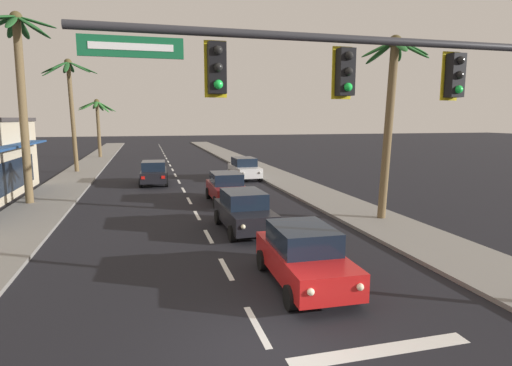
% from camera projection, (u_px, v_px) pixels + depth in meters
% --- Properties ---
extents(ground_plane, '(220.00, 220.00, 0.00)m').
position_uv_depth(ground_plane, '(270.00, 350.00, 8.56)').
color(ground_plane, black).
extents(sidewalk_right, '(3.20, 110.00, 0.14)m').
position_uv_depth(sidewalk_right, '(294.00, 184.00, 29.63)').
color(sidewalk_right, gray).
rests_on(sidewalk_right, ground).
extents(sidewalk_left, '(3.20, 110.00, 0.14)m').
position_uv_depth(sidewalk_left, '(56.00, 194.00, 25.70)').
color(sidewalk_left, gray).
rests_on(sidewalk_left, ground).
extents(lane_markings, '(4.28, 89.51, 0.01)m').
position_uv_depth(lane_markings, '(188.00, 188.00, 28.58)').
color(lane_markings, silver).
rests_on(lane_markings, ground).
extents(traffic_signal_mast, '(10.46, 0.41, 7.13)m').
position_uv_depth(traffic_signal_mast, '(418.00, 101.00, 8.85)').
color(traffic_signal_mast, '#2D2D33').
rests_on(traffic_signal_mast, ground).
extents(sedan_lead_at_stop_bar, '(2.03, 4.48, 1.68)m').
position_uv_depth(sedan_lead_at_stop_bar, '(304.00, 256.00, 11.83)').
color(sedan_lead_at_stop_bar, red).
rests_on(sedan_lead_at_stop_bar, ground).
extents(sedan_third_in_queue, '(2.04, 4.49, 1.68)m').
position_uv_depth(sedan_third_in_queue, '(244.00, 211.00, 17.59)').
color(sedan_third_in_queue, black).
rests_on(sedan_third_in_queue, ground).
extents(sedan_fifth_in_queue, '(1.96, 4.46, 1.68)m').
position_uv_depth(sedan_fifth_in_queue, '(227.00, 187.00, 23.53)').
color(sedan_fifth_in_queue, maroon).
rests_on(sedan_fifth_in_queue, ground).
extents(sedan_oncoming_far, '(2.10, 4.51, 1.68)m').
position_uv_depth(sedan_oncoming_far, '(154.00, 172.00, 30.03)').
color(sedan_oncoming_far, black).
rests_on(sedan_oncoming_far, ground).
extents(sedan_parked_nearest_kerb, '(2.00, 4.47, 1.68)m').
position_uv_depth(sedan_parked_nearest_kerb, '(244.00, 168.00, 32.56)').
color(sedan_parked_nearest_kerb, silver).
rests_on(sedan_parked_nearest_kerb, ground).
extents(palm_left_second, '(3.73, 3.69, 10.14)m').
position_uv_depth(palm_left_second, '(20.00, 77.00, 21.82)').
color(palm_left_second, brown).
rests_on(palm_left_second, ground).
extents(palm_left_third, '(4.63, 4.69, 9.66)m').
position_uv_depth(palm_left_third, '(70.00, 90.00, 35.32)').
color(palm_left_third, brown).
rests_on(palm_left_third, ground).
extents(palm_left_farthest, '(4.39, 4.62, 6.97)m').
position_uv_depth(palm_left_farthest, '(98.00, 115.00, 49.24)').
color(palm_left_farthest, brown).
rests_on(palm_left_farthest, ground).
extents(palm_right_second, '(3.22, 3.01, 8.32)m').
position_uv_depth(palm_right_second, '(391.00, 99.00, 18.63)').
color(palm_right_second, brown).
rests_on(palm_right_second, ground).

